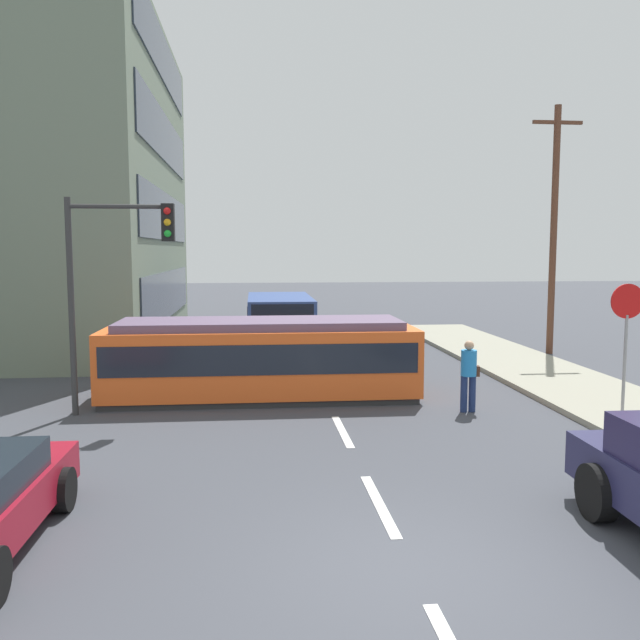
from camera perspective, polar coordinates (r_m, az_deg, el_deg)
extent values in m
plane|color=#3E4048|center=(17.79, 0.16, -6.12)|extent=(120.00, 120.00, 0.00)
cube|color=silver|center=(10.18, 5.12, -15.51)|extent=(0.16, 2.40, 0.01)
cube|color=silver|center=(13.93, 1.93, -9.53)|extent=(0.16, 2.40, 0.01)
cube|color=silver|center=(23.06, -1.26, -3.31)|extent=(0.16, 2.40, 0.01)
cube|color=silver|center=(28.98, -2.22, -1.40)|extent=(0.16, 2.40, 0.01)
cube|color=#2D3847|center=(28.55, -12.89, 2.21)|extent=(0.06, 14.12, 1.92)
cube|color=#2D3847|center=(28.53, -13.04, 8.63)|extent=(0.06, 14.12, 1.92)
cube|color=#2D3847|center=(28.86, -13.19, 14.99)|extent=(0.06, 14.12, 1.92)
cube|color=#2D3847|center=(29.54, -13.35, 21.12)|extent=(0.06, 14.12, 1.92)
cube|color=orange|center=(16.91, -5.12, -3.42)|extent=(7.85, 2.55, 1.65)
cube|color=#2D2D2D|center=(17.08, -5.09, -6.40)|extent=(7.69, 2.43, 0.15)
cube|color=#604D68|center=(16.78, -5.15, -0.32)|extent=(7.06, 2.17, 0.20)
cube|color=#1E232D|center=(16.88, -5.12, -2.76)|extent=(7.53, 2.59, 0.72)
cube|color=navy|center=(26.71, -3.50, 0.33)|extent=(2.52, 5.84, 1.60)
cube|color=black|center=(23.84, -3.23, 0.23)|extent=(2.25, 0.13, 0.96)
cube|color=black|center=(26.68, -3.50, 0.95)|extent=(2.56, 4.96, 0.64)
cylinder|color=black|center=(24.93, -3.32, -1.58)|extent=(2.55, 0.91, 0.90)
cylinder|color=black|center=(28.63, -3.64, -0.60)|extent=(2.55, 0.91, 0.90)
cylinder|color=navy|center=(15.80, 12.27, -6.23)|extent=(0.16, 0.16, 0.85)
cylinder|color=navy|center=(15.86, 12.96, -6.20)|extent=(0.16, 0.16, 0.85)
cylinder|color=#2481CD|center=(15.70, 12.68, -3.63)|extent=(0.36, 0.36, 0.60)
sphere|color=tan|center=(15.63, 12.71, -2.14)|extent=(0.22, 0.22, 0.22)
cube|color=#4E2C1D|center=(15.85, 13.36, -4.28)|extent=(0.13, 0.21, 0.24)
cylinder|color=black|center=(10.23, 22.74, -13.51)|extent=(0.30, 0.81, 0.80)
cylinder|color=black|center=(10.47, -21.19, -13.45)|extent=(0.23, 0.64, 0.64)
cylinder|color=gray|center=(16.00, 24.72, -3.52)|extent=(0.07, 0.07, 2.20)
cylinder|color=red|center=(15.84, 24.95, 1.48)|extent=(0.76, 0.04, 0.76)
cylinder|color=#333333|center=(15.87, -20.60, 0.99)|extent=(0.14, 0.14, 4.91)
cylinder|color=#333333|center=(15.61, -16.99, 9.33)|extent=(2.18, 0.10, 0.10)
cube|color=black|center=(15.42, -12.94, 8.17)|extent=(0.28, 0.24, 0.84)
sphere|color=red|center=(15.31, -13.02, 9.13)|extent=(0.16, 0.16, 0.16)
sphere|color=gold|center=(15.29, -13.00, 8.19)|extent=(0.16, 0.16, 0.16)
sphere|color=green|center=(15.29, -12.98, 7.26)|extent=(0.16, 0.16, 0.16)
cylinder|color=brown|center=(25.30, 19.46, 7.19)|extent=(0.24, 0.24, 8.82)
cube|color=brown|center=(25.69, 19.76, 15.71)|extent=(1.80, 0.12, 0.12)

